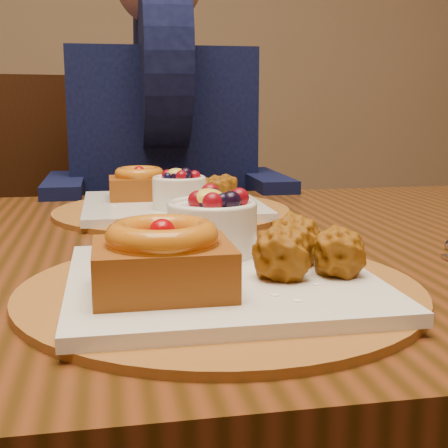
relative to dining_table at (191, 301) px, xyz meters
The scene contains 5 objects.
dining_table is the anchor object (origin of this frame).
place_setting_near 0.24m from the dining_table, 90.87° to the right, with size 0.38×0.38×0.09m.
place_setting_far 0.24m from the dining_table, 90.54° to the left, with size 0.38×0.38×0.08m.
chair_far 0.84m from the dining_table, 106.83° to the left, with size 0.56×0.56×1.00m.
diner 0.67m from the dining_table, 88.07° to the left, with size 0.50×0.48×0.81m.
Camera 1 is at (0.01, -0.68, 0.93)m, focal length 50.00 mm.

